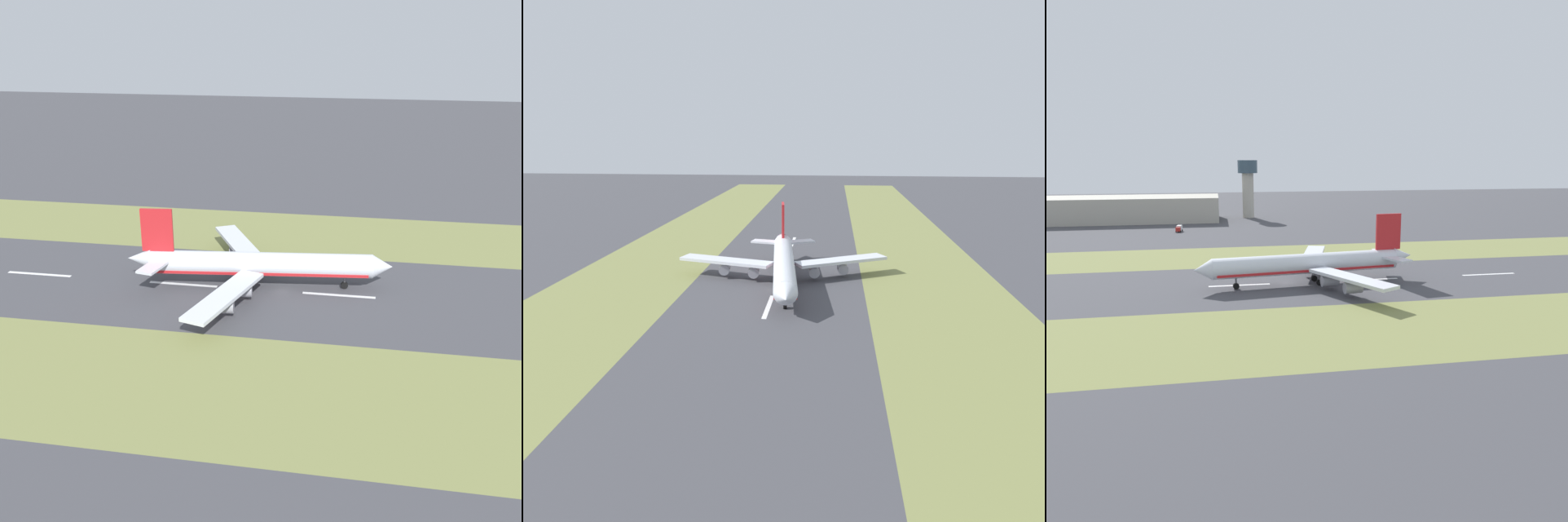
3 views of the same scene
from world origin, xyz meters
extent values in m
plane|color=#424247|center=(0.00, 0.00, 0.00)|extent=(800.00, 800.00, 0.00)
cube|color=olive|center=(-45.00, 0.00, 0.00)|extent=(40.00, 600.00, 0.01)
cube|color=olive|center=(45.00, 0.00, 0.00)|extent=(40.00, 600.00, 0.01)
cube|color=silver|center=(0.00, -65.82, 0.01)|extent=(1.20, 18.00, 0.01)
cube|color=silver|center=(0.00, -25.82, 0.01)|extent=(1.20, 18.00, 0.01)
cube|color=silver|center=(0.00, 14.18, 0.01)|extent=(1.20, 18.00, 0.01)
cylinder|color=silver|center=(-2.08, -5.82, 6.20)|extent=(12.04, 56.32, 6.00)
cone|color=silver|center=(-5.39, 24.50, 6.20)|extent=(6.39, 5.61, 5.88)
cone|color=silver|center=(1.29, -36.64, 7.00)|extent=(5.72, 6.52, 5.10)
cube|color=red|center=(-2.08, -5.82, 4.55)|extent=(11.50, 54.06, 0.70)
cube|color=silver|center=(-18.69, -14.90, 5.30)|extent=(28.39, 19.00, 0.90)
cube|color=silver|center=(16.10, -11.10, 5.30)|extent=(29.54, 13.66, 0.90)
cylinder|color=#93939E|center=(-10.59, -10.77, 2.85)|extent=(3.70, 5.12, 3.20)
cylinder|color=#93939E|center=(-19.16, -15.23, 2.85)|extent=(3.70, 5.12, 3.20)
cylinder|color=#93939E|center=(7.30, -8.82, 2.85)|extent=(3.70, 5.12, 3.20)
cylinder|color=#93939E|center=(16.63, -11.32, 2.85)|extent=(3.70, 5.12, 3.20)
cube|color=red|center=(0.75, -31.67, 14.70)|extent=(1.66, 8.04, 11.00)
cube|color=silver|center=(-4.72, -32.26, 7.20)|extent=(10.92, 8.12, 0.60)
cube|color=silver|center=(6.21, -31.07, 7.20)|extent=(10.69, 6.35, 0.60)
cylinder|color=#59595E|center=(-4.39, 15.33, 2.50)|extent=(0.50, 0.50, 3.20)
cylinder|color=black|center=(-4.39, 15.33, 0.90)|extent=(1.09, 1.89, 1.80)
cylinder|color=#59595E|center=(-4.34, -9.09, 2.50)|extent=(0.50, 0.50, 3.20)
cylinder|color=black|center=(-4.34, -9.09, 0.90)|extent=(1.09, 1.89, 1.80)
cylinder|color=#59595E|center=(0.83, -8.52, 2.50)|extent=(0.50, 0.50, 3.20)
cylinder|color=black|center=(0.83, -8.52, 0.90)|extent=(1.09, 1.89, 1.80)
cube|color=#B2AD9E|center=(163.06, 71.76, 7.16)|extent=(36.00, 106.48, 14.32)
cylinder|color=#B2AD9E|center=(169.58, 0.24, 13.68)|extent=(7.00, 7.00, 27.36)
cylinder|color=#334756|center=(169.58, 0.24, 31.22)|extent=(12.00, 12.00, 7.72)
cube|color=#B2231E|center=(112.98, 39.18, 1.50)|extent=(2.32, 2.48, 2.00)
cube|color=silver|center=(115.94, 38.71, 1.80)|extent=(4.29, 2.79, 2.60)
cylinder|color=black|center=(112.81, 38.09, 0.50)|extent=(1.04, 0.50, 1.00)
cylinder|color=black|center=(113.15, 40.26, 0.50)|extent=(1.04, 0.50, 1.00)
cylinder|color=black|center=(116.96, 37.44, 0.50)|extent=(1.04, 0.50, 1.00)
cylinder|color=black|center=(117.30, 39.62, 0.50)|extent=(1.04, 0.50, 1.00)
camera|label=1|loc=(138.55, 18.09, 64.03)|focal=42.00mm
camera|label=2|loc=(-15.73, 135.73, 42.82)|focal=35.00mm
camera|label=3|loc=(-146.87, 20.37, 37.35)|focal=35.00mm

